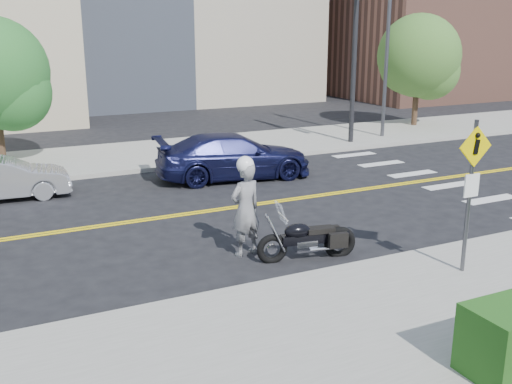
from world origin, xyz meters
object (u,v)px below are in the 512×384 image
object	(u,v)px
parked_car_silver	(2,179)
pedestrian_sign	(471,182)
motorcycle	(308,230)
motorcyclist	(245,207)
parked_car_blue	(234,156)

from	to	relation	value
parked_car_silver	pedestrian_sign	bearing A→B (deg)	-138.26
motorcycle	motorcyclist	bearing A→B (deg)	154.26
motorcyclist	motorcycle	size ratio (longest dim) A/B	1.03
motorcyclist	parked_car_blue	xyz separation A→B (m)	(2.50, 6.32, -0.36)
motorcycle	parked_car_silver	bearing A→B (deg)	136.31
pedestrian_sign	motorcyclist	size ratio (longest dim) A/B	1.37
pedestrian_sign	motorcyclist	world-z (taller)	pedestrian_sign
motorcycle	parked_car_blue	bearing A→B (deg)	89.37
pedestrian_sign	motorcycle	world-z (taller)	pedestrian_sign
motorcycle	parked_car_silver	world-z (taller)	motorcycle
motorcyclist	parked_car_silver	bearing A→B (deg)	-70.40
parked_car_silver	motorcycle	bearing A→B (deg)	-140.73
parked_car_silver	motorcyclist	bearing A→B (deg)	-143.62
pedestrian_sign	parked_car_silver	size ratio (longest dim) A/B	0.81
parked_car_blue	motorcycle	bearing A→B (deg)	176.29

